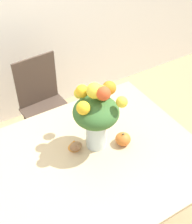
# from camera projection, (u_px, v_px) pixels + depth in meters

# --- Properties ---
(ground_plane) EXTENTS (12.00, 12.00, 0.00)m
(ground_plane) POSITION_uv_depth(u_px,v_px,m) (90.00, 218.00, 2.53)
(ground_plane) COLOR tan
(dining_table) EXTENTS (1.50, 1.19, 0.73)m
(dining_table) POSITION_uv_depth(u_px,v_px,m) (89.00, 166.00, 2.10)
(dining_table) COLOR #D1B284
(dining_table) RESTS_ON ground_plane
(flower_vase) EXTENTS (0.31, 0.37, 0.51)m
(flower_vase) POSITION_uv_depth(u_px,v_px,m) (96.00, 114.00, 1.98)
(flower_vase) COLOR silver
(flower_vase) RESTS_ON dining_table
(pumpkin) EXTENTS (0.11, 0.11, 0.10)m
(pumpkin) POSITION_uv_depth(u_px,v_px,m) (123.00, 139.00, 2.14)
(pumpkin) COLOR orange
(pumpkin) RESTS_ON dining_table
(turkey_figurine) EXTENTS (0.09, 0.12, 0.07)m
(turkey_figurine) POSITION_uv_depth(u_px,v_px,m) (75.00, 145.00, 2.11)
(turkey_figurine) COLOR #936642
(turkey_figurine) RESTS_ON dining_table
(dining_chair_near_window) EXTENTS (0.45, 0.45, 0.92)m
(dining_chair_near_window) POSITION_uv_depth(u_px,v_px,m) (45.00, 106.00, 2.88)
(dining_chair_near_window) COLOR #47382D
(dining_chair_near_window) RESTS_ON ground_plane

